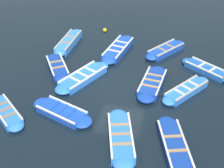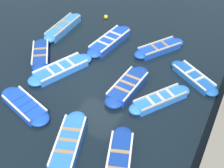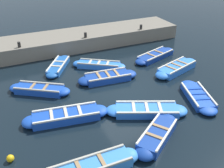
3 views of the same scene
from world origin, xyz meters
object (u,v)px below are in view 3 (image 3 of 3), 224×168
object	(u,v)px
boat_near_quay	(99,65)
bollard_mid_south	(19,45)
boat_mid_row	(155,56)
boat_end_of_row	(91,168)
boat_inner_gap	(39,90)
boat_drifting	(198,96)
boat_alongside	(157,135)
boat_outer_left	(177,68)
bollard_mid_north	(85,35)
bollard_north	(141,27)
buoy_orange_near	(10,158)
boat_tucked	(147,110)
boat_stern_in	(66,116)
boat_outer_right	(108,77)
boat_broadside	(58,66)

from	to	relation	value
boat_near_quay	bollard_mid_south	bearing A→B (deg)	55.13
boat_mid_row	boat_end_of_row	distance (m)	10.66
boat_mid_row	boat_inner_gap	distance (m)	8.21
boat_near_quay	boat_end_of_row	xyz separation A→B (m)	(-7.76, 3.47, 0.03)
boat_end_of_row	boat_drifting	distance (m)	7.03
boat_alongside	boat_end_of_row	world-z (taller)	boat_end_of_row
boat_outer_left	boat_near_quay	world-z (taller)	boat_outer_left
boat_end_of_row	bollard_mid_north	bearing A→B (deg)	-18.91
bollard_north	boat_outer_left	bearing A→B (deg)	174.01
bollard_mid_south	buoy_orange_near	distance (m)	9.25
boat_tucked	buoy_orange_near	xyz separation A→B (m)	(-0.49, 6.15, -0.03)
boat_tucked	bollard_mid_south	bearing A→B (deg)	27.68
boat_tucked	bollard_north	distance (m)	9.75
boat_tucked	bollard_mid_north	size ratio (longest dim) A/B	11.03
boat_stern_in	boat_outer_left	xyz separation A→B (m)	(1.95, -7.58, 0.01)
boat_inner_gap	boat_outer_right	xyz separation A→B (m)	(-0.26, -3.87, 0.01)
boat_outer_left	boat_stern_in	bearing A→B (deg)	104.41
boat_alongside	bollard_mid_south	xyz separation A→B (m)	(10.26, 3.94, 0.99)
boat_outer_left	boat_inner_gap	world-z (taller)	boat_outer_left
bollard_north	bollard_mid_north	distance (m)	4.53
bollard_north	buoy_orange_near	bearing A→B (deg)	130.06
bollard_north	bollard_mid_south	bearing A→B (deg)	90.00
boat_broadside	boat_alongside	bearing A→B (deg)	-166.46
boat_alongside	boat_inner_gap	xyz separation A→B (m)	(5.74, 3.65, -0.02)
bollard_mid_south	boat_broadside	bearing A→B (deg)	-136.07
buoy_orange_near	boat_drifting	bearing A→B (deg)	-86.91
boat_stern_in	boat_broadside	distance (m)	5.50
bollard_mid_north	buoy_orange_near	world-z (taller)	bollard_mid_north
boat_inner_gap	boat_broadside	xyz separation A→B (m)	(2.49, -1.67, -0.02)
boat_end_of_row	boat_inner_gap	size ratio (longest dim) A/B	1.16
boat_outer_right	bollard_north	bearing A→B (deg)	-45.84
boat_mid_row	boat_broadside	distance (m)	6.55
boat_outer_right	boat_alongside	bearing A→B (deg)	177.79
boat_mid_row	boat_outer_right	size ratio (longest dim) A/B	1.06
boat_mid_row	buoy_orange_near	world-z (taller)	boat_mid_row
bollard_north	boat_stern_in	bearing A→B (deg)	132.31
boat_inner_gap	buoy_orange_near	distance (m)	4.92
boat_drifting	boat_alongside	bearing A→B (deg)	115.74
boat_tucked	boat_drifting	distance (m)	3.04
boat_outer_right	boat_end_of_row	bearing A→B (deg)	151.12
boat_stern_in	bollard_mid_north	xyz separation A→B (m)	(7.42, -3.62, 1.00)
boat_end_of_row	boat_inner_gap	distance (m)	6.27
boat_outer_left	boat_broadside	xyz separation A→B (m)	(3.45, 6.54, -0.05)
boat_outer_left	boat_broadside	world-z (taller)	boat_outer_left
boat_inner_gap	bollard_mid_south	bearing A→B (deg)	3.57
boat_broadside	buoy_orange_near	distance (m)	7.89
boat_mid_row	boat_tucked	bearing A→B (deg)	143.59
boat_near_quay	boat_alongside	bearing A→B (deg)	177.02
boat_stern_in	boat_broadside	size ratio (longest dim) A/B	1.28
boat_stern_in	boat_inner_gap	world-z (taller)	boat_stern_in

